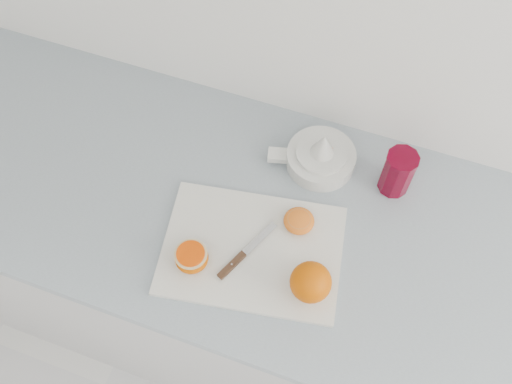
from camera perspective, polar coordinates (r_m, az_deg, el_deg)
counter at (r=1.67m, az=5.64°, el=-10.89°), size 2.56×0.64×0.89m
cutting_board at (r=1.23m, az=-0.39°, el=-5.84°), size 0.42×0.33×0.01m
whole_orange at (r=1.16m, az=5.49°, el=-8.97°), size 0.09×0.09×0.09m
half_orange at (r=1.20m, az=-6.47°, el=-6.53°), size 0.07×0.07×0.04m
squeezed_shell at (r=1.24m, az=4.31°, el=-2.89°), size 0.07×0.07×0.03m
paring_knife at (r=1.21m, az=-1.93°, el=-6.85°), size 0.08×0.16×0.01m
citrus_juicer at (r=1.33m, az=6.45°, el=3.58°), size 0.20×0.16×0.11m
red_tumbler at (r=1.31m, az=13.94°, el=1.82°), size 0.07×0.07×0.12m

